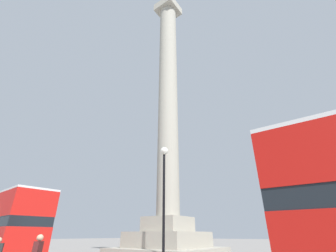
{
  "coord_description": "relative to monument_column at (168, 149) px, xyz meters",
  "views": [
    {
      "loc": [
        10.11,
        -13.92,
        1.73
      ],
      "look_at": [
        0.0,
        0.0,
        10.08
      ],
      "focal_mm": 24.0,
      "sensor_mm": 36.0,
      "label": 1
    }
  ],
  "objects": [
    {
      "name": "bus_b",
      "position": [
        -9.2,
        -6.89,
        -5.62
      ],
      "size": [
        10.54,
        3.46,
        4.27
      ],
      "rotation": [
        0.0,
        0.0,
        -0.09
      ],
      "color": "red",
      "rests_on": "ground_plane"
    },
    {
      "name": "equestrian_statue",
      "position": [
        8.95,
        2.5,
        -6.16
      ],
      "size": [
        3.95,
        3.23,
        6.29
      ],
      "rotation": [
        0.0,
        0.0,
        0.24
      ],
      "color": "#A39E8E",
      "rests_on": "ground_plane"
    },
    {
      "name": "street_lamp",
      "position": [
        2.43,
        -3.73,
        -4.07
      ],
      "size": [
        0.47,
        0.47,
        6.48
      ],
      "color": "black",
      "rests_on": "ground_plane"
    },
    {
      "name": "monument_column",
      "position": [
        0.0,
        0.0,
        0.0
      ],
      "size": [
        6.32,
        6.32,
        26.27
      ],
      "color": "#A39E8E",
      "rests_on": "ground_plane"
    }
  ]
}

